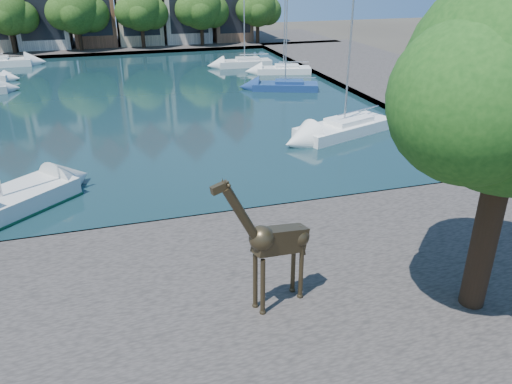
% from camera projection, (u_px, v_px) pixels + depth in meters
% --- Properties ---
extents(ground, '(160.00, 160.00, 0.00)m').
position_uv_depth(ground, '(201.00, 224.00, 22.85)').
color(ground, '#38332B').
rests_on(ground, ground).
extents(water_basin, '(38.00, 50.00, 0.08)m').
position_uv_depth(water_basin, '(149.00, 99.00, 43.72)').
color(water_basin, black).
rests_on(water_basin, ground).
extents(near_quay, '(50.00, 14.00, 0.50)m').
position_uv_depth(near_quay, '(240.00, 313.00, 16.66)').
color(near_quay, '#47413D').
rests_on(near_quay, ground).
extents(far_quay, '(60.00, 16.00, 0.50)m').
position_uv_depth(far_quay, '(127.00, 44.00, 71.49)').
color(far_quay, '#47413D').
rests_on(far_quay, ground).
extents(right_quay, '(14.00, 52.00, 0.50)m').
position_uv_depth(right_quay, '(400.00, 79.00, 50.14)').
color(right_quay, '#47413D').
rests_on(right_quay, ground).
extents(far_tree_west, '(6.76, 5.20, 7.36)m').
position_uv_depth(far_tree_west, '(9.00, 15.00, 61.06)').
color(far_tree_west, '#332114').
rests_on(far_tree_west, far_quay).
extents(far_tree_mid_west, '(7.80, 6.00, 8.00)m').
position_uv_depth(far_tree_mid_west, '(77.00, 12.00, 63.05)').
color(far_tree_mid_west, '#332114').
rests_on(far_tree_mid_west, far_quay).
extents(far_tree_mid_east, '(7.02, 5.40, 7.52)m').
position_uv_depth(far_tree_mid_east, '(141.00, 11.00, 65.20)').
color(far_tree_mid_east, '#332114').
rests_on(far_tree_mid_east, far_quay).
extents(far_tree_east, '(7.54, 5.80, 7.84)m').
position_uv_depth(far_tree_east, '(202.00, 9.00, 67.24)').
color(far_tree_east, '#332114').
rests_on(far_tree_east, far_quay).
extents(far_tree_far_east, '(6.76, 5.20, 7.36)m').
position_uv_depth(far_tree_far_east, '(258.00, 9.00, 69.39)').
color(far_tree_far_east, '#332114').
rests_on(far_tree_far_east, far_quay).
extents(giraffe_statue, '(3.37, 1.36, 4.90)m').
position_uv_depth(giraffe_statue, '(274.00, 242.00, 15.69)').
color(giraffe_statue, '#392E1C').
rests_on(giraffe_statue, near_quay).
extents(sailboat_right_a, '(7.75, 4.95, 12.46)m').
position_uv_depth(sailboat_right_a, '(344.00, 125.00, 34.42)').
color(sailboat_right_a, white).
rests_on(sailboat_right_a, water_basin).
extents(sailboat_right_b, '(6.36, 4.04, 11.03)m').
position_uv_depth(sailboat_right_b, '(285.00, 84.00, 46.46)').
color(sailboat_right_b, navy).
rests_on(sailboat_right_b, water_basin).
extents(sailboat_right_c, '(6.05, 3.28, 8.69)m').
position_uv_depth(sailboat_right_c, '(284.00, 69.00, 53.47)').
color(sailboat_right_c, white).
rests_on(sailboat_right_c, water_basin).
extents(sailboat_right_d, '(6.12, 2.45, 8.08)m').
position_uv_depth(sailboat_right_d, '(245.00, 62.00, 56.89)').
color(sailboat_right_d, silver).
rests_on(sailboat_right_d, water_basin).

